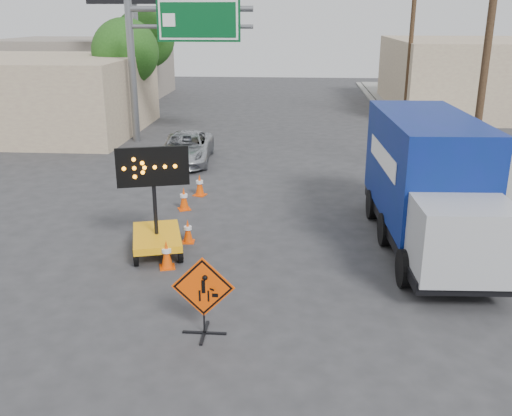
# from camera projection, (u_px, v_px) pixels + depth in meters

# --- Properties ---
(ground) EXTENTS (100.00, 100.00, 0.00)m
(ground) POSITION_uv_depth(u_px,v_px,m) (207.00, 327.00, 11.78)
(ground) COLOR #2D2D30
(ground) RESTS_ON ground
(curb_right) EXTENTS (0.40, 60.00, 0.12)m
(curb_right) POSITION_uv_depth(u_px,v_px,m) (420.00, 158.00, 25.39)
(curb_right) COLOR gray
(curb_right) RESTS_ON ground
(sidewalk_right) EXTENTS (4.00, 60.00, 0.15)m
(sidewalk_right) POSITION_uv_depth(u_px,v_px,m) (473.00, 159.00, 25.22)
(sidewalk_right) COLOR gray
(sidewalk_right) RESTS_ON ground
(storefront_left_near) EXTENTS (14.00, 10.00, 4.00)m
(storefront_left_near) POSITION_uv_depth(u_px,v_px,m) (10.00, 95.00, 31.04)
(storefront_left_near) COLOR #C0B08B
(storefront_left_near) RESTS_ON ground
(storefront_left_far) EXTENTS (12.00, 10.00, 4.40)m
(storefront_left_far) POSITION_uv_depth(u_px,v_px,m) (84.00, 68.00, 44.27)
(storefront_left_far) COLOR gray
(storefront_left_far) RESTS_ON ground
(building_right_far) EXTENTS (10.00, 14.00, 4.60)m
(building_right_far) POSITION_uv_depth(u_px,v_px,m) (467.00, 75.00, 38.41)
(building_right_far) COLOR #C0B08B
(building_right_far) RESTS_ON ground
(highway_gantry) EXTENTS (6.18, 0.38, 6.90)m
(highway_gantry) POSITION_uv_depth(u_px,v_px,m) (172.00, 38.00, 27.42)
(highway_gantry) COLOR slate
(highway_gantry) RESTS_ON ground
(utility_pole_near) EXTENTS (1.80, 0.26, 9.00)m
(utility_pole_near) POSITION_uv_depth(u_px,v_px,m) (486.00, 60.00, 19.13)
(utility_pole_near) COLOR #45311D
(utility_pole_near) RESTS_ON ground
(utility_pole_far) EXTENTS (1.80, 0.26, 9.00)m
(utility_pole_far) POSITION_uv_depth(u_px,v_px,m) (411.00, 42.00, 32.35)
(utility_pole_far) COLOR #45311D
(utility_pole_far) RESTS_ON ground
(tree_left_near) EXTENTS (3.71, 3.71, 6.03)m
(tree_left_near) POSITION_uv_depth(u_px,v_px,m) (125.00, 52.00, 31.80)
(tree_left_near) COLOR #45311D
(tree_left_near) RESTS_ON ground
(tree_left_far) EXTENTS (4.10, 4.10, 6.66)m
(tree_left_far) POSITION_uv_depth(u_px,v_px,m) (145.00, 38.00, 39.28)
(tree_left_far) COLOR #45311D
(tree_left_far) RESTS_ON ground
(construction_sign) EXTENTS (1.27, 0.90, 1.68)m
(construction_sign) POSITION_uv_depth(u_px,v_px,m) (203.00, 294.00, 11.26)
(construction_sign) COLOR black
(construction_sign) RESTS_ON ground
(arrow_board) EXTENTS (1.82, 2.33, 2.94)m
(arrow_board) POSITION_uv_depth(u_px,v_px,m) (156.00, 230.00, 15.27)
(arrow_board) COLOR #FFA80E
(arrow_board) RESTS_ON ground
(pickup_truck) EXTENTS (2.42, 4.72, 1.28)m
(pickup_truck) POSITION_uv_depth(u_px,v_px,m) (186.00, 148.00, 24.78)
(pickup_truck) COLOR #B8BBC0
(pickup_truck) RESTS_ON ground
(box_truck) EXTENTS (2.65, 7.57, 3.55)m
(box_truck) POSITION_uv_depth(u_px,v_px,m) (428.00, 191.00, 15.45)
(box_truck) COLOR black
(box_truck) RESTS_ON ground
(cone_a) EXTENTS (0.48, 0.48, 0.75)m
(cone_a) POSITION_uv_depth(u_px,v_px,m) (167.00, 254.00, 14.45)
(cone_a) COLOR #F04705
(cone_a) RESTS_ON ground
(cone_b) EXTENTS (0.37, 0.37, 0.68)m
(cone_b) POSITION_uv_depth(u_px,v_px,m) (188.00, 231.00, 16.09)
(cone_b) COLOR #F04705
(cone_b) RESTS_ON ground
(cone_c) EXTENTS (0.51, 0.51, 0.76)m
(cone_c) POSITION_uv_depth(u_px,v_px,m) (184.00, 199.00, 18.80)
(cone_c) COLOR #F04705
(cone_c) RESTS_ON ground
(cone_d) EXTENTS (0.51, 0.51, 0.78)m
(cone_d) POSITION_uv_depth(u_px,v_px,m) (200.00, 185.00, 20.29)
(cone_d) COLOR #F04705
(cone_d) RESTS_ON ground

